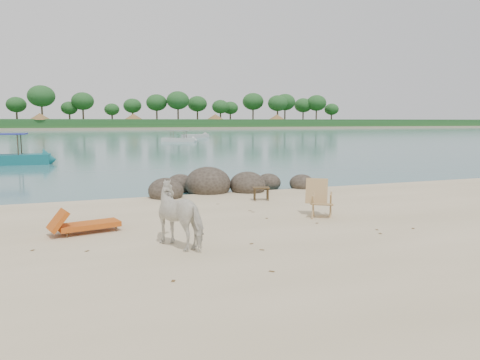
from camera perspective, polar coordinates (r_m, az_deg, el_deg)
The scene contains 11 objects.
water at distance 99.94m, azimuth -18.55°, elevation 5.36°, with size 400.00×400.00×0.00m, color #396E73.
far_shore at distance 179.89m, azimuth -19.52°, elevation 5.98°, with size 420.00×90.00×1.40m, color tan.
far_scenery at distance 146.58m, azimuth -19.28°, elevation 7.03°, with size 420.00×18.00×9.50m.
boulders at distance 17.21m, azimuth -2.53°, elevation -0.70°, with size 6.47×2.94×1.24m.
cow at distance 9.74m, azimuth -7.01°, elevation -4.33°, with size 0.71×1.56×1.32m, color white.
side_table at distance 15.23m, azimuth 2.59°, elevation -1.81°, with size 0.53×0.34×0.43m, color #332614, non-canonical shape.
lounge_chair at distance 11.42m, azimuth -17.93°, elevation -4.99°, with size 1.70×0.60×0.51m, color #C36E17, non-canonical shape.
deck_chair at distance 12.73m, azimuth 9.98°, elevation -2.36°, with size 0.65×0.71×1.01m, color tan, non-canonical shape.
boat_mid at distance 60.44m, azimuth -7.50°, elevation 5.83°, with size 4.90×1.10×2.40m, color beige, non-canonical shape.
boat_far at distance 74.35m, azimuth -5.44°, elevation 5.43°, with size 5.57×1.25×0.65m, color #B2B4AF, non-canonical shape.
dead_leaves at distance 10.93m, azimuth 2.34°, elevation -6.52°, with size 8.60×6.69×0.00m.
Camera 1 is at (-3.65, -9.83, 2.60)m, focal length 35.00 mm.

